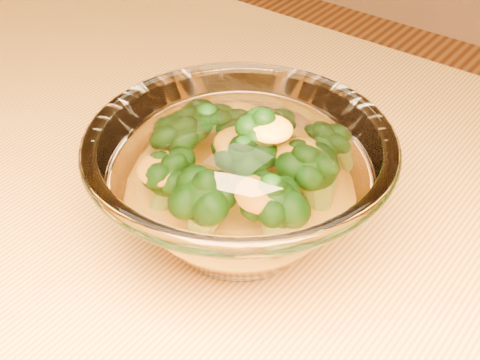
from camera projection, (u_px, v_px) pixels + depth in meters
name	position (u px, v px, depth m)	size (l,w,h in m)	color
table	(253.00, 319.00, 0.64)	(1.20, 0.80, 0.75)	gold
glass_bowl	(240.00, 185.00, 0.55)	(0.25, 0.25, 0.11)	white
cheese_sauce	(240.00, 207.00, 0.56)	(0.13, 0.13, 0.04)	orange
broccoli_heap	(242.00, 164.00, 0.54)	(0.16, 0.16, 0.08)	black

